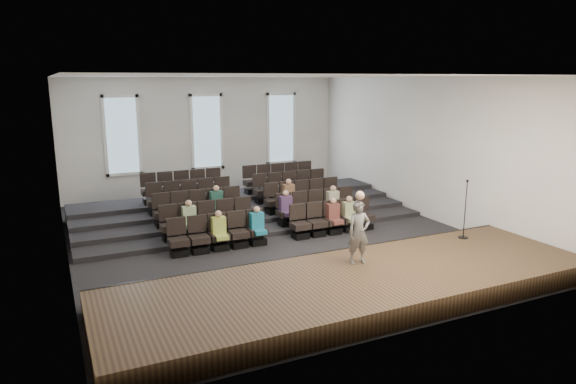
{
  "coord_description": "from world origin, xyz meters",
  "views": [
    {
      "loc": [
        -6.22,
        -14.46,
        4.92
      ],
      "look_at": [
        0.82,
        0.5,
        1.27
      ],
      "focal_mm": 32.0,
      "sensor_mm": 36.0,
      "label": 1
    }
  ],
  "objects": [
    {
      "name": "wall_right",
      "position": [
        6.02,
        0.0,
        2.5
      ],
      "size": [
        0.04,
        14.0,
        5.0
      ],
      "primitive_type": "cube",
      "color": "white",
      "rests_on": "ground"
    },
    {
      "name": "windows",
      "position": [
        0.0,
        6.95,
        2.7
      ],
      "size": [
        8.44,
        0.1,
        3.24
      ],
      "color": "white",
      "rests_on": "wall_back"
    },
    {
      "name": "wall_front",
      "position": [
        0.0,
        -7.02,
        2.5
      ],
      "size": [
        12.0,
        0.04,
        5.0
      ],
      "primitive_type": "cube",
      "color": "white",
      "rests_on": "ground"
    },
    {
      "name": "ground",
      "position": [
        0.0,
        0.0,
        0.0
      ],
      "size": [
        14.0,
        14.0,
        0.0
      ],
      "primitive_type": "plane",
      "color": "black",
      "rests_on": "ground"
    },
    {
      "name": "mic_stand",
      "position": [
        4.24,
        -3.94,
        1.0
      ],
      "size": [
        0.28,
        0.28,
        1.69
      ],
      "color": "black",
      "rests_on": "stage"
    },
    {
      "name": "wall_back",
      "position": [
        0.0,
        7.02,
        2.5
      ],
      "size": [
        12.0,
        0.04,
        5.0
      ],
      "primitive_type": "cube",
      "color": "white",
      "rests_on": "ground"
    },
    {
      "name": "stage",
      "position": [
        0.0,
        -5.1,
        0.25
      ],
      "size": [
        11.8,
        3.6,
        0.5
      ],
      "primitive_type": "cube",
      "color": "#48361F",
      "rests_on": "ground"
    },
    {
      "name": "audience",
      "position": [
        0.28,
        0.22,
        0.8
      ],
      "size": [
        5.45,
        2.64,
        1.1
      ],
      "color": "#A7B849",
      "rests_on": "seating_rows"
    },
    {
      "name": "risers",
      "position": [
        0.0,
        3.17,
        0.2
      ],
      "size": [
        11.8,
        4.8,
        0.6
      ],
      "color": "black",
      "rests_on": "ground"
    },
    {
      "name": "wall_left",
      "position": [
        -6.02,
        0.0,
        2.5
      ],
      "size": [
        0.04,
        14.0,
        5.0
      ],
      "primitive_type": "cube",
      "color": "white",
      "rests_on": "ground"
    },
    {
      "name": "seating_rows",
      "position": [
        -0.0,
        1.54,
        0.68
      ],
      "size": [
        6.8,
        4.7,
        1.67
      ],
      "color": "black",
      "rests_on": "ground"
    },
    {
      "name": "stage_lip",
      "position": [
        0.0,
        -3.33,
        0.25
      ],
      "size": [
        11.8,
        0.06,
        0.52
      ],
      "primitive_type": "cube",
      "color": "black",
      "rests_on": "ground"
    },
    {
      "name": "ceiling",
      "position": [
        0.0,
        0.0,
        5.01
      ],
      "size": [
        12.0,
        14.0,
        0.02
      ],
      "primitive_type": "cube",
      "color": "white",
      "rests_on": "ground"
    },
    {
      "name": "speaker",
      "position": [
        0.42,
        -4.39,
        1.28
      ],
      "size": [
        0.61,
        0.43,
        1.56
      ],
      "primitive_type": "imported",
      "rotation": [
        0.0,
        0.0,
        -0.11
      ],
      "color": "#63615E",
      "rests_on": "stage"
    }
  ]
}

